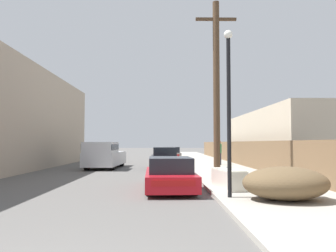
{
  "coord_description": "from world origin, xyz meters",
  "views": [
    {
      "loc": [
        1.65,
        -2.67,
        1.71
      ],
      "look_at": [
        1.83,
        10.72,
        2.4
      ],
      "focal_mm": 35.0,
      "sensor_mm": 36.0,
      "label": 1
    }
  ],
  "objects_px": {
    "car_parked_mid": "(164,159)",
    "utility_pole": "(216,87)",
    "discarded_fridge": "(229,179)",
    "pedestrian": "(219,152)",
    "pickup_truck": "(104,155)",
    "brush_pile": "(285,183)",
    "parked_sports_car_red": "(170,175)",
    "street_lamp": "(229,100)",
    "car_parked_far": "(171,154)"
  },
  "relations": [
    {
      "from": "car_parked_mid",
      "to": "utility_pole",
      "type": "xyz_separation_m",
      "value": [
        2.26,
        -7.56,
        3.5
      ]
    },
    {
      "from": "discarded_fridge",
      "to": "pedestrian",
      "type": "bearing_deg",
      "value": 71.58
    },
    {
      "from": "pickup_truck",
      "to": "discarded_fridge",
      "type": "bearing_deg",
      "value": 122.98
    },
    {
      "from": "brush_pile",
      "to": "discarded_fridge",
      "type": "bearing_deg",
      "value": 116.32
    },
    {
      "from": "parked_sports_car_red",
      "to": "discarded_fridge",
      "type": "bearing_deg",
      "value": -17.14
    },
    {
      "from": "utility_pole",
      "to": "brush_pile",
      "type": "relative_size",
      "value": 3.3
    },
    {
      "from": "street_lamp",
      "to": "pedestrian",
      "type": "distance_m",
      "value": 14.46
    },
    {
      "from": "brush_pile",
      "to": "utility_pole",
      "type": "bearing_deg",
      "value": 102.02
    },
    {
      "from": "parked_sports_car_red",
      "to": "car_parked_far",
      "type": "height_order",
      "value": "car_parked_far"
    },
    {
      "from": "parked_sports_car_red",
      "to": "pedestrian",
      "type": "xyz_separation_m",
      "value": [
        3.84,
        11.84,
        0.49
      ]
    },
    {
      "from": "utility_pole",
      "to": "discarded_fridge",
      "type": "bearing_deg",
      "value": -91.11
    },
    {
      "from": "car_parked_far",
      "to": "street_lamp",
      "type": "xyz_separation_m",
      "value": [
        1.22,
        -21.14,
        2.36
      ]
    },
    {
      "from": "utility_pole",
      "to": "street_lamp",
      "type": "height_order",
      "value": "utility_pole"
    },
    {
      "from": "parked_sports_car_red",
      "to": "car_parked_far",
      "type": "distance_m",
      "value": 18.81
    },
    {
      "from": "utility_pole",
      "to": "pedestrian",
      "type": "relative_size",
      "value": 4.4
    },
    {
      "from": "car_parked_mid",
      "to": "pickup_truck",
      "type": "height_order",
      "value": "pickup_truck"
    },
    {
      "from": "utility_pole",
      "to": "brush_pile",
      "type": "distance_m",
      "value": 6.28
    },
    {
      "from": "discarded_fridge",
      "to": "street_lamp",
      "type": "xyz_separation_m",
      "value": [
        -0.33,
        -1.78,
        2.53
      ]
    },
    {
      "from": "parked_sports_car_red",
      "to": "car_parked_far",
      "type": "bearing_deg",
      "value": 86.48
    },
    {
      "from": "car_parked_mid",
      "to": "utility_pole",
      "type": "distance_m",
      "value": 8.63
    },
    {
      "from": "discarded_fridge",
      "to": "utility_pole",
      "type": "height_order",
      "value": "utility_pole"
    },
    {
      "from": "pickup_truck",
      "to": "utility_pole",
      "type": "bearing_deg",
      "value": 131.35
    },
    {
      "from": "car_parked_far",
      "to": "brush_pile",
      "type": "xyz_separation_m",
      "value": [
        2.68,
        -21.64,
        -0.04
      ]
    },
    {
      "from": "pickup_truck",
      "to": "brush_pile",
      "type": "height_order",
      "value": "pickup_truck"
    },
    {
      "from": "car_parked_mid",
      "to": "pedestrian",
      "type": "height_order",
      "value": "pedestrian"
    },
    {
      "from": "car_parked_mid",
      "to": "car_parked_far",
      "type": "distance_m",
      "value": 9.05
    },
    {
      "from": "car_parked_mid",
      "to": "pickup_truck",
      "type": "distance_m",
      "value": 4.02
    },
    {
      "from": "parked_sports_car_red",
      "to": "utility_pole",
      "type": "bearing_deg",
      "value": 44.65
    },
    {
      "from": "car_parked_far",
      "to": "pickup_truck",
      "type": "relative_size",
      "value": 0.83
    },
    {
      "from": "car_parked_mid",
      "to": "street_lamp",
      "type": "relative_size",
      "value": 0.87
    },
    {
      "from": "car_parked_far",
      "to": "brush_pile",
      "type": "height_order",
      "value": "car_parked_far"
    },
    {
      "from": "car_parked_mid",
      "to": "brush_pile",
      "type": "relative_size",
      "value": 1.81
    },
    {
      "from": "street_lamp",
      "to": "car_parked_far",
      "type": "bearing_deg",
      "value": 93.31
    },
    {
      "from": "street_lamp",
      "to": "brush_pile",
      "type": "bearing_deg",
      "value": -19.01
    },
    {
      "from": "parked_sports_car_red",
      "to": "car_parked_mid",
      "type": "distance_m",
      "value": 9.79
    },
    {
      "from": "pickup_truck",
      "to": "brush_pile",
      "type": "relative_size",
      "value": 2.32
    },
    {
      "from": "parked_sports_car_red",
      "to": "utility_pole",
      "type": "xyz_separation_m",
      "value": [
        2.09,
        2.22,
        3.61
      ]
    },
    {
      "from": "pickup_truck",
      "to": "utility_pole",
      "type": "distance_m",
      "value": 10.51
    },
    {
      "from": "car_parked_mid",
      "to": "pedestrian",
      "type": "bearing_deg",
      "value": 25.25
    },
    {
      "from": "car_parked_far",
      "to": "street_lamp",
      "type": "bearing_deg",
      "value": -86.52
    },
    {
      "from": "utility_pole",
      "to": "parked_sports_car_red",
      "type": "bearing_deg",
      "value": -133.32
    },
    {
      "from": "car_parked_mid",
      "to": "utility_pole",
      "type": "bearing_deg",
      "value": -75.3
    },
    {
      "from": "car_parked_mid",
      "to": "pickup_truck",
      "type": "relative_size",
      "value": 0.78
    },
    {
      "from": "brush_pile",
      "to": "parked_sports_car_red",
      "type": "bearing_deg",
      "value": 138.19
    },
    {
      "from": "street_lamp",
      "to": "utility_pole",
      "type": "bearing_deg",
      "value": 85.24
    },
    {
      "from": "car_parked_mid",
      "to": "brush_pile",
      "type": "height_order",
      "value": "car_parked_mid"
    },
    {
      "from": "car_parked_far",
      "to": "brush_pile",
      "type": "bearing_deg",
      "value": -82.78
    },
    {
      "from": "discarded_fridge",
      "to": "pickup_truck",
      "type": "distance_m",
      "value": 12.24
    },
    {
      "from": "pickup_truck",
      "to": "brush_pile",
      "type": "xyz_separation_m",
      "value": [
        7.35,
        -12.82,
        -0.3
      ]
    },
    {
      "from": "pedestrian",
      "to": "discarded_fridge",
      "type": "bearing_deg",
      "value": -98.25
    }
  ]
}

